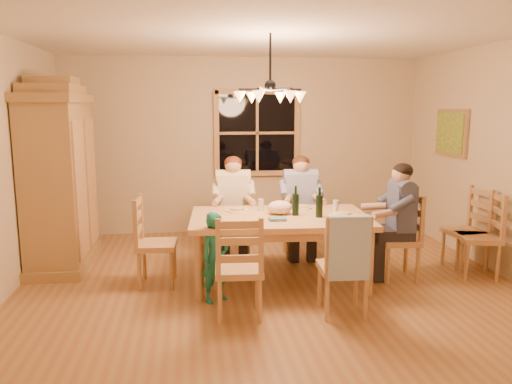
{
  "coord_description": "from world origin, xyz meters",
  "views": [
    {
      "loc": [
        -0.86,
        -5.24,
        1.96
      ],
      "look_at": [
        -0.14,
        0.1,
        1.03
      ],
      "focal_mm": 35.0,
      "sensor_mm": 36.0,
      "label": 1
    }
  ],
  "objects": [
    {
      "name": "floor",
      "position": [
        0.0,
        0.0,
        0.0
      ],
      "size": [
        5.5,
        5.5,
        0.0
      ],
      "primitive_type": "plane",
      "color": "#966136",
      "rests_on": "ground"
    },
    {
      "name": "ceiling",
      "position": [
        0.0,
        0.0,
        2.7
      ],
      "size": [
        5.5,
        5.0,
        0.02
      ],
      "primitive_type": "cube",
      "color": "white",
      "rests_on": "wall_back"
    },
    {
      "name": "wall_back",
      "position": [
        0.0,
        2.5,
        1.35
      ],
      "size": [
        5.5,
        0.02,
        2.7
      ],
      "primitive_type": "cube",
      "color": "beige",
      "rests_on": "floor"
    },
    {
      "name": "wall_right",
      "position": [
        2.75,
        0.0,
        1.35
      ],
      "size": [
        0.02,
        5.0,
        2.7
      ],
      "primitive_type": "cube",
      "color": "beige",
      "rests_on": "floor"
    },
    {
      "name": "window",
      "position": [
        0.2,
        2.47,
        1.55
      ],
      "size": [
        1.3,
        0.06,
        1.3
      ],
      "color": "black",
      "rests_on": "wall_back"
    },
    {
      "name": "painting",
      "position": [
        2.71,
        1.2,
        1.6
      ],
      "size": [
        0.06,
        0.78,
        0.64
      ],
      "color": "#A47C47",
      "rests_on": "wall_right"
    },
    {
      "name": "chandelier",
      "position": [
        -0.0,
        0.0,
        2.08
      ],
      "size": [
        0.77,
        0.68,
        0.71
      ],
      "color": "black",
      "rests_on": "ceiling"
    },
    {
      "name": "armoire",
      "position": [
        -2.42,
        1.04,
        1.06
      ],
      "size": [
        0.66,
        1.4,
        2.3
      ],
      "color": "#A47C47",
      "rests_on": "floor"
    },
    {
      "name": "dining_table",
      "position": [
        0.13,
        0.08,
        0.66
      ],
      "size": [
        2.03,
        1.32,
        0.76
      ],
      "rotation": [
        0.0,
        0.0,
        -0.06
      ],
      "color": "tan",
      "rests_on": "floor"
    },
    {
      "name": "chair_far_left",
      "position": [
        -0.3,
        1.04,
        0.3
      ],
      "size": [
        0.47,
        0.45,
        0.99
      ],
      "rotation": [
        0.0,
        0.0,
        3.08
      ],
      "color": "#AD874C",
      "rests_on": "floor"
    },
    {
      "name": "chair_far_right",
      "position": [
        0.57,
        0.99,
        0.3
      ],
      "size": [
        0.47,
        0.45,
        0.99
      ],
      "rotation": [
        0.0,
        0.0,
        3.08
      ],
      "color": "#AD874C",
      "rests_on": "floor"
    },
    {
      "name": "chair_near_left",
      "position": [
        -0.42,
        -0.81,
        0.3
      ],
      "size": [
        0.47,
        0.45,
        0.99
      ],
      "rotation": [
        0.0,
        0.0,
        -0.06
      ],
      "color": "#AD874C",
      "rests_on": "floor"
    },
    {
      "name": "chair_near_right",
      "position": [
        0.56,
        -0.87,
        0.3
      ],
      "size": [
        0.47,
        0.45,
        0.99
      ],
      "rotation": [
        0.0,
        0.0,
        -0.06
      ],
      "color": "#AD874C",
      "rests_on": "floor"
    },
    {
      "name": "chair_end_left",
      "position": [
        -1.23,
        0.17,
        0.3
      ],
      "size": [
        0.45,
        0.47,
        0.99
      ],
      "rotation": [
        0.0,
        0.0,
        -1.63
      ],
      "color": "#AD874C",
      "rests_on": "floor"
    },
    {
      "name": "chair_end_right",
      "position": [
        1.49,
        0.0,
        0.3
      ],
      "size": [
        0.45,
        0.47,
        0.99
      ],
      "rotation": [
        0.0,
        0.0,
        1.51
      ],
      "color": "#AD874C",
      "rests_on": "floor"
    },
    {
      "name": "adult_woman",
      "position": [
        -0.3,
        1.04,
        0.84
      ],
      "size": [
        0.41,
        0.44,
        0.87
      ],
      "rotation": [
        0.0,
        0.0,
        3.08
      ],
      "color": "beige",
      "rests_on": "floor"
    },
    {
      "name": "adult_plaid_man",
      "position": [
        0.57,
        0.99,
        0.84
      ],
      "size": [
        0.41,
        0.44,
        0.87
      ],
      "rotation": [
        0.0,
        0.0,
        3.08
      ],
      "color": "#354D92",
      "rests_on": "floor"
    },
    {
      "name": "adult_slate_man",
      "position": [
        1.49,
        0.0,
        0.84
      ],
      "size": [
        0.44,
        0.41,
        0.87
      ],
      "rotation": [
        0.0,
        0.0,
        1.51
      ],
      "color": "#434C6B",
      "rests_on": "floor"
    },
    {
      "name": "towel",
      "position": [
        0.55,
        -1.06,
        0.7
      ],
      "size": [
        0.39,
        0.12,
        0.58
      ],
      "primitive_type": "cube",
      "rotation": [
        0.0,
        0.0,
        -0.06
      ],
      "color": "#94AEC9",
      "rests_on": "chair_near_right"
    },
    {
      "name": "wine_bottle_a",
      "position": [
        0.31,
        0.08,
        0.93
      ],
      "size": [
        0.08,
        0.08,
        0.33
      ],
      "primitive_type": "cylinder",
      "color": "black",
      "rests_on": "dining_table"
    },
    {
      "name": "wine_bottle_b",
      "position": [
        0.54,
        -0.05,
        0.93
      ],
      "size": [
        0.08,
        0.08,
        0.33
      ],
      "primitive_type": "cylinder",
      "color": "black",
      "rests_on": "dining_table"
    },
    {
      "name": "plate_woman",
      "position": [
        -0.32,
        0.39,
        0.77
      ],
      "size": [
        0.26,
        0.26,
        0.02
      ],
      "primitive_type": "cylinder",
      "color": "white",
      "rests_on": "dining_table"
    },
    {
      "name": "plate_plaid",
      "position": [
        0.45,
        0.44,
        0.77
      ],
      "size": [
        0.26,
        0.26,
        0.02
      ],
      "primitive_type": "cylinder",
      "color": "white",
      "rests_on": "dining_table"
    },
    {
      "name": "plate_slate",
      "position": [
        0.83,
        -0.01,
        0.77
      ],
      "size": [
        0.26,
        0.26,
        0.02
      ],
      "primitive_type": "cylinder",
      "color": "white",
      "rests_on": "dining_table"
    },
    {
      "name": "wine_glass_a",
      "position": [
        -0.04,
        0.37,
        0.83
      ],
      "size": [
        0.06,
        0.06,
        0.14
      ],
      "primitive_type": "cylinder",
      "color": "silver",
      "rests_on": "dining_table"
    },
    {
      "name": "wine_glass_b",
      "position": [
        0.8,
        0.18,
        0.83
      ],
      "size": [
        0.06,
        0.06,
        0.14
      ],
      "primitive_type": "cylinder",
      "color": "silver",
      "rests_on": "dining_table"
    },
    {
      "name": "cap",
      "position": [
        0.68,
        -0.32,
        0.82
      ],
      "size": [
        0.2,
        0.2,
        0.11
      ],
      "primitive_type": "ellipsoid",
      "color": "tan",
      "rests_on": "dining_table"
    },
    {
      "name": "napkin",
      "position": [
        0.06,
        -0.14,
        0.78
      ],
      "size": [
        0.19,
        0.15,
        0.03
      ],
      "primitive_type": "cube",
      "rotation": [
        0.0,
        0.0,
        -0.06
      ],
      "color": "slate",
      "rests_on": "dining_table"
    },
    {
      "name": "cloth_bundle",
      "position": [
        0.14,
        0.16,
        0.84
      ],
      "size": [
        0.28,
        0.22,
        0.15
      ],
      "primitive_type": "ellipsoid",
      "color": "beige",
      "rests_on": "dining_table"
    },
    {
      "name": "child",
      "position": [
        -0.61,
        -0.4,
        0.46
      ],
      "size": [
        0.4,
        0.37,
        0.92
      ],
      "primitive_type": "imported",
      "rotation": [
        0.0,
        0.0,
        0.57
      ],
      "color": "#1A7563",
      "rests_on": "floor"
    },
    {
      "name": "chair_spare_front",
      "position": [
        2.45,
        -0.04,
        0.3
      ],
      "size": [
        0.51,
        0.53,
        0.99
      ],
      "rotation": [
        0.0,
        0.0,
        1.33
      ],
      "color": "#AD874C",
      "rests_on": "floor"
    },
    {
      "name": "chair_spare_back",
      "position": [
        2.45,
        0.24,
        0.3
      ],
      "size": [
        0.47,
        0.49,
        0.99
      ],
      "rotation": [
        0.0,
        0.0,
        1.69
      ],
      "color": "#AD874C",
      "rests_on": "floor"
    }
  ]
}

